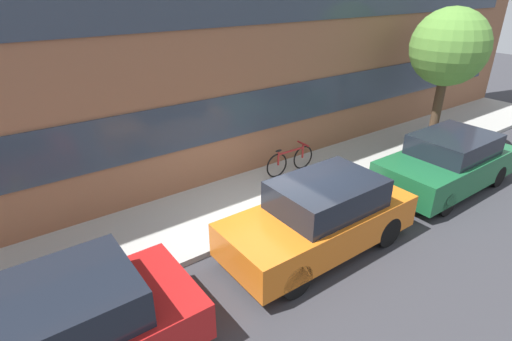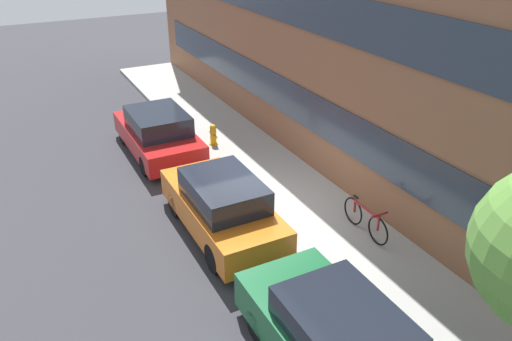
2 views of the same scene
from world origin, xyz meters
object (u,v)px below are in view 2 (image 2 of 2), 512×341
Objects in this scene: parked_car_orange at (222,206)px; bicycle at (365,219)px; fire_hydrant at (213,134)px; parked_car_red at (158,133)px; parked_car_green at (337,341)px.

bicycle is at bearing -120.47° from parked_car_orange.
bicycle is (6.13, 1.14, 0.05)m from fire_hydrant.
parked_car_red is 9.29m from parked_car_green.
parked_car_green is (9.29, 0.00, 0.01)m from parked_car_red.
fire_hydrant is at bearing -168.64° from bicycle.
parked_car_red is at bearing 0.00° from parked_car_orange.
parked_car_green is 2.46× the size of bicycle.
bicycle reaches higher than fire_hydrant.
parked_car_green reaches higher than bicycle.
parked_car_orange reaches higher than parked_car_red.
bicycle is at bearing -44.92° from parked_car_green.
parked_car_red is 4.83m from parked_car_orange.
parked_car_orange reaches higher than parked_car_green.
bicycle is (-2.81, 2.80, -0.19)m from parked_car_green.
parked_car_red is at bearing -155.82° from bicycle.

